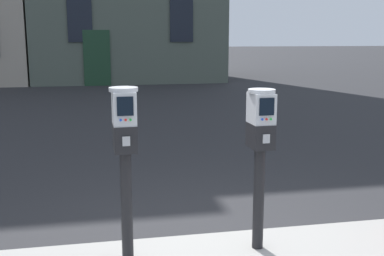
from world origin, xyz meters
name	(u,v)px	position (x,y,z in m)	size (l,w,h in m)	color
parking_meter_near_kerb	(125,143)	(-0.82, -0.16, 1.08)	(0.22, 0.26, 1.36)	black
parking_meter_twin_adjacent	(260,140)	(0.25, -0.16, 1.05)	(0.22, 0.26, 1.33)	black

